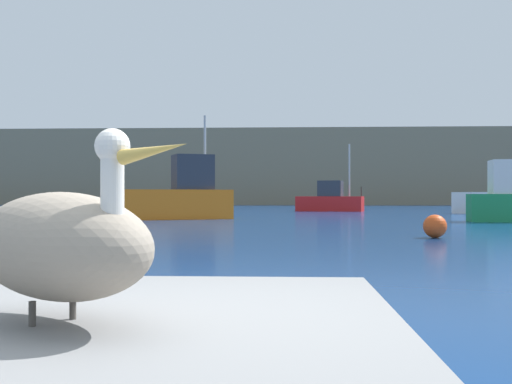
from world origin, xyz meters
The scene contains 6 objects.
hillside_backdrop centered at (0.00, 73.97, 4.48)m, with size 140.00×12.99×8.96m, color #7F755B.
pelican centered at (-0.59, -0.40, 0.96)m, with size 1.23×1.09×0.80m.
fishing_boat_white centered at (14.29, 37.16, 0.90)m, with size 6.56×4.52×5.54m.
fishing_boat_orange centered at (-5.03, 26.34, 1.08)m, with size 6.27×3.88×5.07m.
fishing_boat_red centered at (3.55, 41.39, 0.82)m, with size 4.97×2.68×4.82m.
mooring_buoy centered at (4.40, 13.88, 0.32)m, with size 0.64×0.64×0.64m, color #E54C19.
Camera 1 is at (0.35, -2.94, 1.17)m, focal length 42.99 mm.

